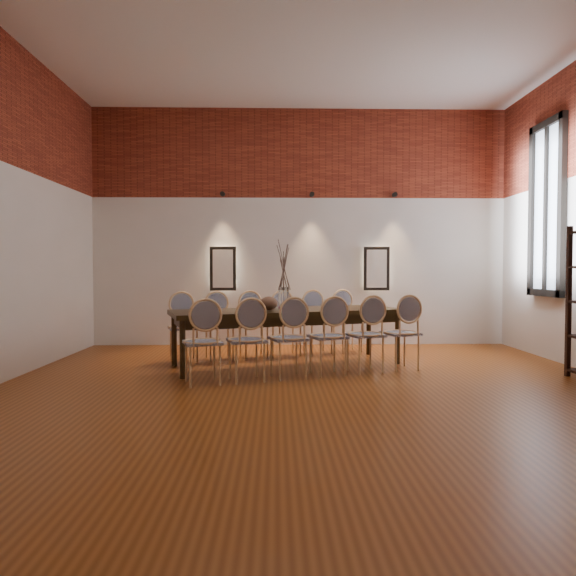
{
  "coord_description": "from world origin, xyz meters",
  "views": [
    {
      "loc": [
        -0.41,
        -5.24,
        1.28
      ],
      "look_at": [
        -0.25,
        1.21,
        1.05
      ],
      "focal_mm": 32.0,
      "sensor_mm": 36.0,
      "label": 1
    }
  ],
  "objects_px": {
    "chair_near_a": "(203,342)",
    "bowl": "(269,303)",
    "chair_far_a": "(184,328)",
    "chair_far_c": "(254,325)",
    "chair_near_b": "(247,340)",
    "chair_near_d": "(328,336)",
    "chair_far_d": "(286,324)",
    "chair_near_c": "(288,338)",
    "chair_near_e": "(365,335)",
    "chair_far_b": "(220,326)",
    "vase": "(284,298)",
    "chair_far_f": "(348,322)",
    "dining_table": "(287,337)",
    "book": "(293,308)",
    "chair_far_e": "(318,323)"
  },
  "relations": [
    {
      "from": "chair_near_a",
      "to": "bowl",
      "type": "distance_m",
      "value": 1.28
    },
    {
      "from": "chair_far_a",
      "to": "chair_far_c",
      "type": "distance_m",
      "value": 1.02
    },
    {
      "from": "chair_far_c",
      "to": "bowl",
      "type": "xyz_separation_m",
      "value": [
        0.23,
        -0.79,
        0.37
      ]
    },
    {
      "from": "chair_near_b",
      "to": "chair_near_d",
      "type": "xyz_separation_m",
      "value": [
        0.97,
        0.31,
        0.0
      ]
    },
    {
      "from": "chair_near_b",
      "to": "chair_far_d",
      "type": "bearing_deg",
      "value": 56.57
    },
    {
      "from": "chair_near_a",
      "to": "bowl",
      "type": "height_order",
      "value": "chair_near_a"
    },
    {
      "from": "chair_far_c",
      "to": "chair_near_c",
      "type": "bearing_deg",
      "value": 90.0
    },
    {
      "from": "chair_near_e",
      "to": "chair_far_b",
      "type": "relative_size",
      "value": 1.0
    },
    {
      "from": "chair_near_d",
      "to": "vase",
      "type": "relative_size",
      "value": 3.13
    },
    {
      "from": "chair_far_d",
      "to": "chair_far_f",
      "type": "xyz_separation_m",
      "value": [
        0.97,
        0.31,
        0.0
      ]
    },
    {
      "from": "dining_table",
      "to": "bowl",
      "type": "height_order",
      "value": "bowl"
    },
    {
      "from": "chair_far_c",
      "to": "chair_far_d",
      "type": "xyz_separation_m",
      "value": [
        0.48,
        0.16,
        0.0
      ]
    },
    {
      "from": "chair_near_d",
      "to": "chair_far_f",
      "type": "height_order",
      "value": "same"
    },
    {
      "from": "chair_near_b",
      "to": "chair_far_d",
      "type": "height_order",
      "value": "same"
    },
    {
      "from": "book",
      "to": "chair_far_b",
      "type": "bearing_deg",
      "value": 157.25
    },
    {
      "from": "chair_far_a",
      "to": "bowl",
      "type": "distance_m",
      "value": 1.34
    },
    {
      "from": "chair_near_c",
      "to": "chair_far_f",
      "type": "bearing_deg",
      "value": 45.29
    },
    {
      "from": "chair_near_b",
      "to": "chair_far_c",
      "type": "height_order",
      "value": "same"
    },
    {
      "from": "chair_near_e",
      "to": "book",
      "type": "relative_size",
      "value": 3.62
    },
    {
      "from": "bowl",
      "to": "chair_near_e",
      "type": "bearing_deg",
      "value": -16.85
    },
    {
      "from": "vase",
      "to": "chair_far_c",
      "type": "bearing_deg",
      "value": 122.64
    },
    {
      "from": "chair_near_e",
      "to": "chair_far_f",
      "type": "distance_m",
      "value": 1.62
    },
    {
      "from": "chair_far_f",
      "to": "chair_near_a",
      "type": "bearing_deg",
      "value": 31.22
    },
    {
      "from": "chair_near_b",
      "to": "chair_far_e",
      "type": "xyz_separation_m",
      "value": [
        0.98,
        1.93,
        0.0
      ]
    },
    {
      "from": "chair_near_c",
      "to": "chair_near_d",
      "type": "bearing_deg",
      "value": -0.0
    },
    {
      "from": "chair_near_a",
      "to": "chair_far_a",
      "type": "relative_size",
      "value": 1.0
    },
    {
      "from": "dining_table",
      "to": "book",
      "type": "bearing_deg",
      "value": 21.83
    },
    {
      "from": "chair_near_e",
      "to": "chair_far_c",
      "type": "xyz_separation_m",
      "value": [
        -1.44,
        1.15,
        0.0
      ]
    },
    {
      "from": "chair_far_b",
      "to": "book",
      "type": "relative_size",
      "value": 3.62
    },
    {
      "from": "chair_far_d",
      "to": "chair_near_c",
      "type": "bearing_deg",
      "value": 71.74
    },
    {
      "from": "chair_near_a",
      "to": "chair_far_d",
      "type": "height_order",
      "value": "same"
    },
    {
      "from": "book",
      "to": "chair_near_d",
      "type": "bearing_deg",
      "value": -60.71
    },
    {
      "from": "chair_near_d",
      "to": "chair_far_d",
      "type": "relative_size",
      "value": 1.0
    },
    {
      "from": "chair_near_e",
      "to": "chair_far_b",
      "type": "bearing_deg",
      "value": 134.71
    },
    {
      "from": "chair_near_c",
      "to": "chair_near_d",
      "type": "height_order",
      "value": "same"
    },
    {
      "from": "chair_far_b",
      "to": "chair_near_a",
      "type": "bearing_deg",
      "value": 71.74
    },
    {
      "from": "chair_near_d",
      "to": "book",
      "type": "height_order",
      "value": "chair_near_d"
    },
    {
      "from": "chair_near_d",
      "to": "chair_far_b",
      "type": "xyz_separation_m",
      "value": [
        -1.44,
        1.15,
        0.0
      ]
    },
    {
      "from": "dining_table",
      "to": "vase",
      "type": "relative_size",
      "value": 10.17
    },
    {
      "from": "chair_far_b",
      "to": "vase",
      "type": "distance_m",
      "value": 1.13
    },
    {
      "from": "chair_near_e",
      "to": "chair_far_d",
      "type": "xyz_separation_m",
      "value": [
        -0.96,
        1.31,
        0.0
      ]
    },
    {
      "from": "dining_table",
      "to": "chair_far_c",
      "type": "height_order",
      "value": "chair_far_c"
    },
    {
      "from": "chair_far_c",
      "to": "chair_far_f",
      "type": "relative_size",
      "value": 1.0
    },
    {
      "from": "chair_far_c",
      "to": "book",
      "type": "relative_size",
      "value": 3.62
    },
    {
      "from": "chair_near_a",
      "to": "chair_far_c",
      "type": "xyz_separation_m",
      "value": [
        0.49,
        1.78,
        0.0
      ]
    },
    {
      "from": "chair_far_b",
      "to": "chair_near_d",
      "type": "bearing_deg",
      "value": 123.43
    },
    {
      "from": "vase",
      "to": "chair_near_e",
      "type": "bearing_deg",
      "value": -25.51
    },
    {
      "from": "chair_near_a",
      "to": "chair_far_c",
      "type": "height_order",
      "value": "same"
    },
    {
      "from": "chair_near_d",
      "to": "chair_far_c",
      "type": "bearing_deg",
      "value": 108.26
    },
    {
      "from": "chair_far_f",
      "to": "bowl",
      "type": "bearing_deg",
      "value": 27.94
    }
  ]
}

